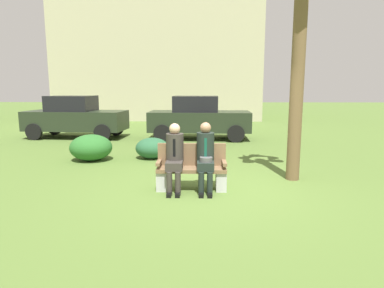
% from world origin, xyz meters
% --- Properties ---
extents(ground_plane, '(80.00, 80.00, 0.00)m').
position_xyz_m(ground_plane, '(0.00, 0.00, 0.00)').
color(ground_plane, '#516D2E').
extents(park_bench, '(1.36, 0.44, 0.90)m').
position_xyz_m(park_bench, '(-0.40, 0.07, 0.40)').
color(park_bench, brown).
rests_on(park_bench, ground).
extents(seated_man_left, '(0.34, 0.72, 1.32)m').
position_xyz_m(seated_man_left, '(-0.72, -0.05, 0.73)').
color(seated_man_left, '#38332D').
rests_on(seated_man_left, ground).
extents(seated_man_right, '(0.34, 0.72, 1.34)m').
position_xyz_m(seated_man_right, '(-0.13, -0.05, 0.74)').
color(seated_man_right, '#1E2823').
rests_on(seated_man_right, ground).
extents(shrub_near_bench, '(0.95, 0.87, 0.59)m').
position_xyz_m(shrub_near_bench, '(-1.59, 2.96, 0.30)').
color(shrub_near_bench, '#285A37').
rests_on(shrub_near_bench, ground).
extents(shrub_mid_lawn, '(1.16, 1.06, 0.72)m').
position_xyz_m(shrub_mid_lawn, '(-3.25, 2.64, 0.36)').
color(shrub_mid_lawn, '#2B6728').
rests_on(shrub_mid_lawn, ground).
extents(parked_car_near, '(4.02, 1.97, 1.68)m').
position_xyz_m(parked_car_near, '(-5.23, 6.87, 0.84)').
color(parked_car_near, '#232D1E').
rests_on(parked_car_near, ground).
extents(parked_car_far, '(3.95, 1.80, 1.68)m').
position_xyz_m(parked_car_far, '(-0.29, 6.65, 0.84)').
color(parked_car_far, '#232D1E').
rests_on(parked_car_far, ground).
extents(building_backdrop, '(13.27, 7.46, 14.07)m').
position_xyz_m(building_backdrop, '(-2.87, 17.03, 7.06)').
color(building_backdrop, '#B8B390').
rests_on(building_backdrop, ground).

